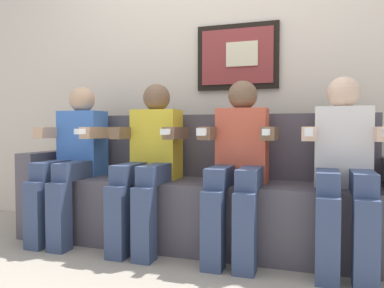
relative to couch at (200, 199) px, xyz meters
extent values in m
plane|color=#9E9384|center=(0.00, -0.33, -0.31)|extent=(6.47, 6.47, 0.00)
cube|color=beige|center=(0.00, 0.44, 0.99)|extent=(4.98, 0.05, 2.60)
cube|color=black|center=(0.18, 0.40, 1.04)|extent=(0.63, 0.03, 0.50)
cube|color=maroon|center=(0.18, 0.38, 1.04)|extent=(0.55, 0.02, 0.42)
cube|color=beige|center=(0.22, 0.37, 1.05)|extent=(0.24, 0.02, 0.18)
cube|color=#514C56|center=(0.00, -0.04, -0.09)|extent=(2.30, 0.58, 0.45)
cube|color=#514C56|center=(0.00, 0.18, 0.36)|extent=(2.30, 0.14, 0.45)
cube|color=#514C56|center=(-1.22, -0.04, 0.00)|extent=(0.14, 0.58, 0.62)
cube|color=#3F72CC|center=(-0.91, -0.05, 0.38)|extent=(0.32, 0.20, 0.48)
sphere|color=tan|center=(-0.91, -0.05, 0.70)|extent=(0.19, 0.19, 0.19)
cube|color=#38476B|center=(-1.00, -0.25, 0.20)|extent=(0.12, 0.40, 0.12)
cube|color=#38476B|center=(-0.82, -0.25, 0.20)|extent=(0.12, 0.40, 0.12)
cube|color=#38476B|center=(-1.00, -0.45, -0.09)|extent=(0.12, 0.12, 0.45)
cube|color=#38476B|center=(-0.82, -0.45, -0.09)|extent=(0.12, 0.12, 0.45)
cube|color=tan|center=(-1.10, -0.17, 0.46)|extent=(0.08, 0.28, 0.08)
cube|color=tan|center=(-0.72, -0.17, 0.46)|extent=(0.08, 0.28, 0.08)
cube|color=white|center=(-0.72, -0.33, 0.47)|extent=(0.04, 0.13, 0.04)
cube|color=yellow|center=(-0.30, -0.05, 0.38)|extent=(0.32, 0.20, 0.48)
sphere|color=brown|center=(-0.30, -0.05, 0.70)|extent=(0.19, 0.19, 0.19)
cube|color=#38476B|center=(-0.39, -0.25, 0.20)|extent=(0.12, 0.40, 0.12)
cube|color=#38476B|center=(-0.21, -0.25, 0.20)|extent=(0.12, 0.40, 0.12)
cube|color=#38476B|center=(-0.39, -0.45, -0.09)|extent=(0.12, 0.12, 0.45)
cube|color=#38476B|center=(-0.21, -0.45, -0.09)|extent=(0.12, 0.12, 0.45)
cube|color=brown|center=(-0.49, -0.17, 0.46)|extent=(0.08, 0.28, 0.08)
cube|color=brown|center=(-0.11, -0.17, 0.46)|extent=(0.08, 0.28, 0.08)
cube|color=white|center=(-0.11, -0.33, 0.47)|extent=(0.04, 0.13, 0.04)
cube|color=#D8593F|center=(0.30, -0.05, 0.38)|extent=(0.32, 0.20, 0.48)
sphere|color=brown|center=(0.30, -0.05, 0.70)|extent=(0.19, 0.19, 0.19)
cube|color=#38476B|center=(0.21, -0.25, 0.20)|extent=(0.12, 0.40, 0.12)
cube|color=#38476B|center=(0.39, -0.25, 0.20)|extent=(0.12, 0.40, 0.12)
cube|color=#38476B|center=(0.21, -0.45, -0.09)|extent=(0.12, 0.12, 0.45)
cube|color=#38476B|center=(0.39, -0.45, -0.09)|extent=(0.12, 0.12, 0.45)
cube|color=brown|center=(0.11, -0.17, 0.46)|extent=(0.08, 0.28, 0.08)
cube|color=brown|center=(0.49, -0.17, 0.46)|extent=(0.08, 0.28, 0.08)
cube|color=white|center=(0.49, -0.33, 0.47)|extent=(0.04, 0.13, 0.04)
cube|color=white|center=(0.11, -0.33, 0.47)|extent=(0.04, 0.10, 0.04)
cube|color=white|center=(0.91, -0.05, 0.38)|extent=(0.32, 0.20, 0.48)
sphere|color=beige|center=(0.91, -0.05, 0.70)|extent=(0.19, 0.19, 0.19)
cube|color=#38476B|center=(0.82, -0.25, 0.20)|extent=(0.12, 0.40, 0.12)
cube|color=#38476B|center=(1.00, -0.25, 0.20)|extent=(0.12, 0.40, 0.12)
cube|color=#38476B|center=(0.82, -0.45, -0.09)|extent=(0.12, 0.12, 0.45)
cube|color=#38476B|center=(1.00, -0.45, -0.09)|extent=(0.12, 0.12, 0.45)
cube|color=beige|center=(0.72, -0.17, 0.46)|extent=(0.08, 0.28, 0.08)
cube|color=beige|center=(1.10, -0.17, 0.46)|extent=(0.08, 0.28, 0.08)
cube|color=white|center=(0.72, -0.33, 0.47)|extent=(0.04, 0.10, 0.04)
camera|label=1|loc=(0.76, -2.47, 0.49)|focal=35.15mm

